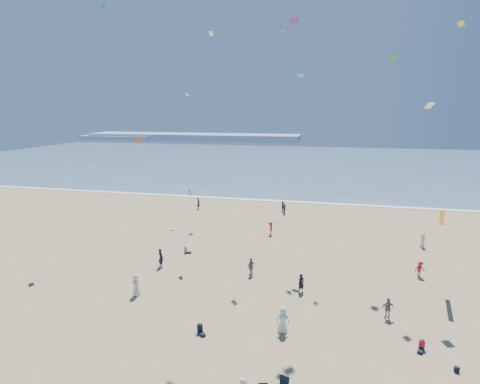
# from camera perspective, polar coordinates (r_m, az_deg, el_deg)

# --- Properties ---
(ocean) EXTENTS (220.00, 100.00, 0.06)m
(ocean) POSITION_cam_1_polar(r_m,az_deg,el_deg) (112.18, 8.95, 4.52)
(ocean) COLOR #476B84
(ocean) RESTS_ON ground
(surf_line) EXTENTS (220.00, 1.20, 0.08)m
(surf_line) POSITION_cam_1_polar(r_m,az_deg,el_deg) (63.16, 5.70, -1.37)
(surf_line) COLOR white
(surf_line) RESTS_ON ground
(headland_far) EXTENTS (110.00, 20.00, 3.20)m
(headland_far) POSITION_cam_1_polar(r_m,az_deg,el_deg) (198.24, -7.15, 8.34)
(headland_far) COLOR #7A8EA8
(headland_far) RESTS_ON ground
(headland_near) EXTENTS (40.00, 14.00, 2.00)m
(headland_near) POSITION_cam_1_polar(r_m,az_deg,el_deg) (210.90, -18.00, 7.91)
(headland_near) COLOR #7A8EA8
(headland_near) RESTS_ON ground
(standing_flyers) EXTENTS (30.25, 32.46, 1.87)m
(standing_flyers) POSITION_cam_1_polar(r_m,az_deg,el_deg) (40.06, 6.24, -8.30)
(standing_flyers) COLOR black
(standing_flyers) RESTS_ON ground
(seated_group) EXTENTS (21.48, 26.18, 0.84)m
(seated_group) POSITION_cam_1_polar(r_m,az_deg,el_deg) (25.96, 0.06, -21.54)
(seated_group) COLOR white
(seated_group) RESTS_ON ground
(white_tote) EXTENTS (0.35, 0.20, 0.40)m
(white_tote) POSITION_cam_1_polar(r_m,az_deg,el_deg) (23.18, 0.50, -26.98)
(white_tote) COLOR silver
(white_tote) RESTS_ON ground
(navy_bag) EXTENTS (0.28, 0.18, 0.34)m
(navy_bag) POSITION_cam_1_polar(r_m,az_deg,el_deg) (27.13, 30.13, -22.35)
(navy_bag) COLOR black
(navy_bag) RESTS_ON ground
(kites_aloft) EXTENTS (36.57, 44.87, 27.98)m
(kites_aloft) POSITION_cam_1_polar(r_m,az_deg,el_deg) (28.82, 15.23, 11.52)
(kites_aloft) COLOR green
(kites_aloft) RESTS_ON ground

